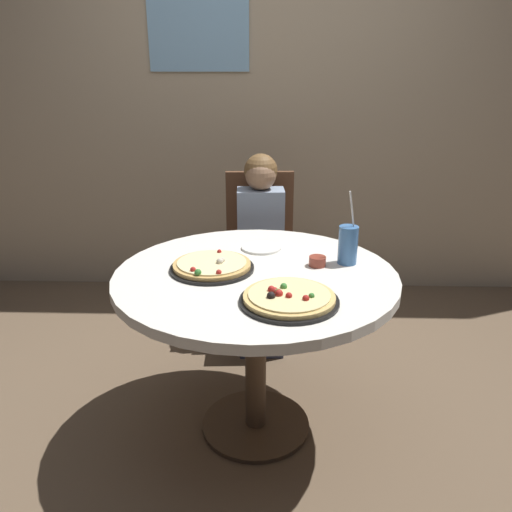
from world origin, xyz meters
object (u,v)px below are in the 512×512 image
pizza_veggie (212,266)px  pizza_cheese (289,298)px  dining_table (256,296)px  soda_cup (348,245)px  plate_small (261,248)px  sauce_bowl (317,261)px  diner_child (261,263)px  chair_wooden (260,245)px

pizza_veggie → pizza_cheese: size_ratio=0.98×
dining_table → pizza_veggie: (-0.18, 0.02, 0.12)m
soda_cup → plate_small: 0.41m
sauce_bowl → soda_cup: bearing=15.4°
diner_child → sauce_bowl: 0.80m
dining_table → diner_child: (0.00, 0.78, -0.16)m
chair_wooden → sauce_bowl: 0.96m
soda_cup → dining_table: bearing=-163.5°
chair_wooden → plate_small: size_ratio=5.28×
dining_table → plate_small: plate_small is taller
pizza_cheese → pizza_veggie: bearing=135.6°
soda_cup → diner_child: bearing=119.1°
sauce_bowl → chair_wooden: bearing=106.1°
diner_child → pizza_cheese: bearing=-83.5°
sauce_bowl → pizza_veggie: bearing=-172.5°
chair_wooden → soda_cup: 0.98m
pizza_cheese → plate_small: (-0.11, 0.55, -0.01)m
dining_table → sauce_bowl: 0.29m
soda_cup → pizza_cheese: bearing=-123.3°
pizza_veggie → sauce_bowl: bearing=7.5°
dining_table → pizza_cheese: pizza_cheese is taller
dining_table → sauce_bowl: size_ratio=16.17×
chair_wooden → pizza_veggie: (-0.17, -0.95, 0.24)m
sauce_bowl → diner_child: bearing=109.3°
pizza_veggie → plate_small: (0.19, 0.26, -0.01)m
pizza_cheese → sauce_bowl: pizza_cheese is taller
chair_wooden → diner_child: size_ratio=0.88×
pizza_cheese → chair_wooden: bearing=95.9°
diner_child → soda_cup: 0.84m
pizza_cheese → plate_small: 0.56m
chair_wooden → pizza_veggie: 0.99m
dining_table → soda_cup: bearing=16.5°
pizza_veggie → pizza_cheese: same height
dining_table → soda_cup: 0.44m
pizza_cheese → plate_small: pizza_cheese is taller
pizza_veggie → dining_table: bearing=-6.6°
soda_cup → plate_small: soda_cup is taller
pizza_veggie → soda_cup: bearing=9.3°
dining_table → pizza_veggie: bearing=173.4°
diner_child → pizza_cheese: size_ratio=3.10×
pizza_cheese → diner_child: bearing=96.5°
diner_child → sauce_bowl: size_ratio=15.46×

